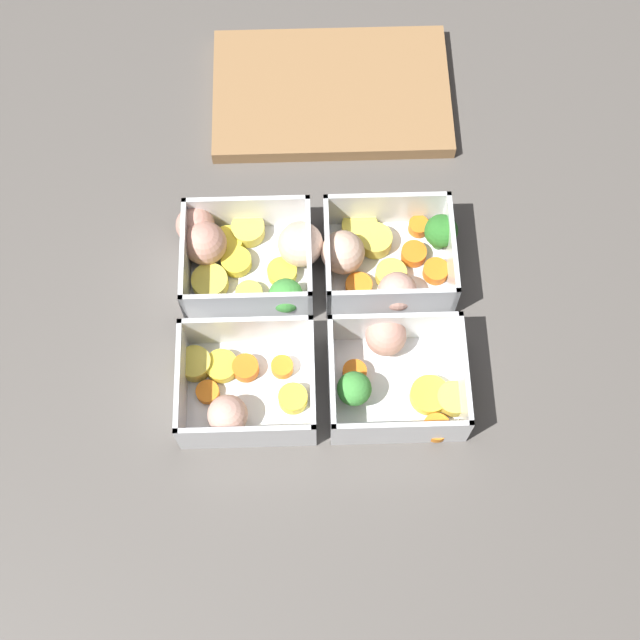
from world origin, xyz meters
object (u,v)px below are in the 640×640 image
(container_far_right, at_px, (385,258))
(container_near_right, at_px, (394,375))
(container_far_left, at_px, (246,254))
(container_near_left, at_px, (241,388))

(container_far_right, bearing_deg, container_near_right, -89.58)
(container_near_right, xyz_separation_m, container_far_left, (-0.15, 0.14, 0.00))
(container_near_left, relative_size, container_far_left, 0.84)
(container_far_left, xyz_separation_m, container_far_right, (0.15, -0.01, -0.00))
(container_near_left, xyz_separation_m, container_far_right, (0.15, 0.14, 0.00))
(container_near_right, distance_m, container_far_right, 0.13)
(container_near_left, distance_m, container_far_right, 0.21)
(container_far_right, bearing_deg, container_far_left, 176.71)
(container_near_right, distance_m, container_far_left, 0.21)
(container_near_left, bearing_deg, container_far_right, 42.84)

